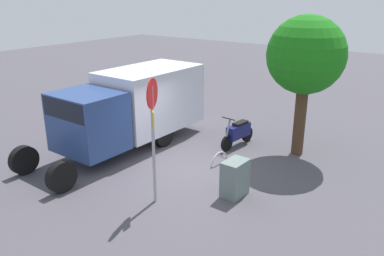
{
  "coord_description": "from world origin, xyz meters",
  "views": [
    {
      "loc": [
        9.02,
        6.81,
        5.3
      ],
      "look_at": [
        -0.24,
        0.06,
        1.29
      ],
      "focal_mm": 36.25,
      "sensor_mm": 36.0,
      "label": 1
    }
  ],
  "objects_px": {
    "street_tree": "(306,56)",
    "stop_sign": "(153,122)",
    "utility_cabinet": "(235,178)",
    "bike_rack_hoop": "(219,164)",
    "motorcycle": "(238,132)",
    "box_truck_near": "(131,105)"
  },
  "relations": [
    {
      "from": "box_truck_near",
      "to": "stop_sign",
      "type": "height_order",
      "value": "stop_sign"
    },
    {
      "from": "box_truck_near",
      "to": "street_tree",
      "type": "height_order",
      "value": "street_tree"
    },
    {
      "from": "stop_sign",
      "to": "utility_cabinet",
      "type": "bearing_deg",
      "value": 135.25
    },
    {
      "from": "utility_cabinet",
      "to": "bike_rack_hoop",
      "type": "relative_size",
      "value": 1.21
    },
    {
      "from": "stop_sign",
      "to": "utility_cabinet",
      "type": "height_order",
      "value": "stop_sign"
    },
    {
      "from": "stop_sign",
      "to": "utility_cabinet",
      "type": "relative_size",
      "value": 3.27
    },
    {
      "from": "motorcycle",
      "to": "stop_sign",
      "type": "bearing_deg",
      "value": 9.14
    },
    {
      "from": "street_tree",
      "to": "bike_rack_hoop",
      "type": "xyz_separation_m",
      "value": [
        2.35,
        -1.71,
        -3.37
      ]
    },
    {
      "from": "street_tree",
      "to": "utility_cabinet",
      "type": "bearing_deg",
      "value": -3.98
    },
    {
      "from": "motorcycle",
      "to": "stop_sign",
      "type": "height_order",
      "value": "stop_sign"
    },
    {
      "from": "box_truck_near",
      "to": "bike_rack_hoop",
      "type": "xyz_separation_m",
      "value": [
        -0.44,
        3.46,
        -1.53
      ]
    },
    {
      "from": "stop_sign",
      "to": "motorcycle",
      "type": "bearing_deg",
      "value": -177.35
    },
    {
      "from": "box_truck_near",
      "to": "motorcycle",
      "type": "distance_m",
      "value": 3.97
    },
    {
      "from": "motorcycle",
      "to": "street_tree",
      "type": "height_order",
      "value": "street_tree"
    },
    {
      "from": "street_tree",
      "to": "utility_cabinet",
      "type": "height_order",
      "value": "street_tree"
    },
    {
      "from": "street_tree",
      "to": "stop_sign",
      "type": "bearing_deg",
      "value": -18.46
    },
    {
      "from": "stop_sign",
      "to": "bike_rack_hoop",
      "type": "bearing_deg",
      "value": 178.3
    },
    {
      "from": "street_tree",
      "to": "bike_rack_hoop",
      "type": "relative_size",
      "value": 5.51
    },
    {
      "from": "utility_cabinet",
      "to": "stop_sign",
      "type": "bearing_deg",
      "value": -44.75
    },
    {
      "from": "utility_cabinet",
      "to": "street_tree",
      "type": "bearing_deg",
      "value": 176.02
    },
    {
      "from": "utility_cabinet",
      "to": "bike_rack_hoop",
      "type": "distance_m",
      "value": 2.14
    },
    {
      "from": "bike_rack_hoop",
      "to": "utility_cabinet",
      "type": "bearing_deg",
      "value": 43.89
    }
  ]
}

